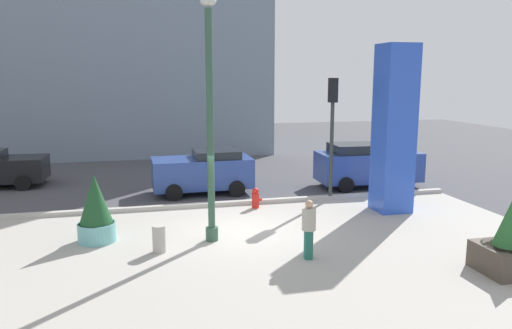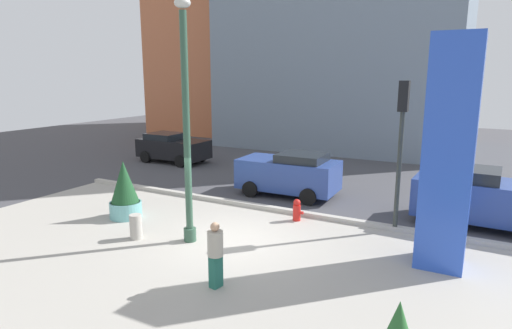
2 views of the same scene
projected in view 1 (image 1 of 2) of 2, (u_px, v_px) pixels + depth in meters
ground_plane at (219, 200)px, 18.73m from camera, size 60.00×60.00×0.00m
plaza_pavement at (256, 255)px, 12.99m from camera, size 18.00×10.00×0.02m
curb_strip at (223, 204)px, 17.88m from camera, size 18.00×0.24×0.16m
lamp_post at (210, 126)px, 13.52m from camera, size 0.44×0.44×6.78m
art_pillar_blue at (394, 129)px, 16.78m from camera, size 1.14×1.14×5.76m
potted_plant_curbside at (508, 247)px, 11.70m from camera, size 1.28×1.28×1.78m
potted_plant_by_pillar at (96, 211)px, 13.85m from camera, size 1.07×1.07×1.97m
fire_hydrant at (256, 198)px, 17.53m from camera, size 0.36×0.26×0.75m
concrete_bollard at (159, 239)px, 13.10m from camera, size 0.36×0.36×0.75m
traffic_light_far_side at (332, 119)px, 18.27m from camera, size 0.28×0.42×4.62m
car_passing_lane at (203, 171)px, 19.72m from camera, size 3.99×2.18×1.76m
car_curb_east at (367, 165)px, 20.91m from camera, size 4.41×2.18×1.87m
pedestrian_crossing at (309, 227)px, 12.56m from camera, size 0.42×0.42×1.57m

